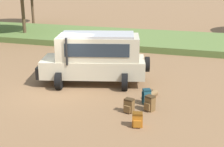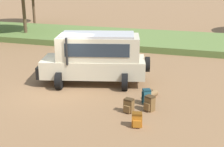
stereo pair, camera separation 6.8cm
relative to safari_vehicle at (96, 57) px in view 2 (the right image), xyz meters
The scene contains 8 objects.
ground_plane 2.26m from the safari_vehicle, 132.09° to the right, with size 320.00×320.00×0.00m, color olive.
grass_bank 10.33m from the safari_vehicle, 96.93° to the left, with size 120.00×7.00×0.44m.
safari_vehicle is the anchor object (origin of this frame).
backpack_beside_front_wheel 3.89m from the safari_vehicle, 50.10° to the right, with size 0.40×0.41×0.56m.
backpack_cluster_center 4.13m from the safari_vehicle, 38.32° to the right, with size 0.44×0.46×0.61m.
backpack_near_rear_wheel 5.05m from the safari_vehicle, 52.87° to the right, with size 0.41×0.41×0.52m.
backpack_outermost 3.59m from the safari_vehicle, 32.68° to the right, with size 0.46×0.42×0.64m.
duffel_bag_low_black_case 3.35m from the safari_vehicle, 20.35° to the right, with size 0.53×0.78×0.38m.
Camera 2 is at (6.38, -12.22, 5.09)m, focal length 50.00 mm.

